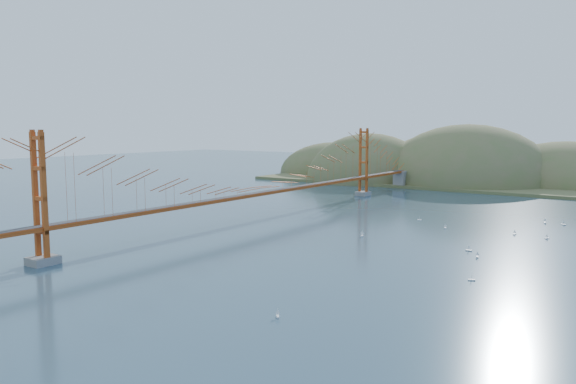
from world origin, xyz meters
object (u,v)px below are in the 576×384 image
Objects in this scene: sailboat_0 at (362,235)px; sailboat_1 at (477,256)px; bridge at (257,165)px; sailboat_2 at (469,250)px.

sailboat_0 reaches higher than sailboat_1.
sailboat_0 is (16.89, -2.91, -6.86)m from bridge.
bridge reaches higher than sailboat_0.
sailboat_0 is 1.15× the size of sailboat_1.
bridge is at bearing 170.23° from sailboat_0.
sailboat_1 is 0.80× the size of sailboat_2.
sailboat_0 is at bearing 167.90° from sailboat_1.
sailboat_2 is at bearing 123.98° from sailboat_1.
sailboat_1 is 2.59m from sailboat_2.
sailboat_2 is at bearing -3.41° from sailboat_0.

